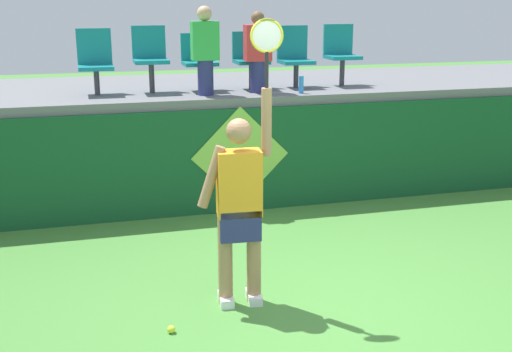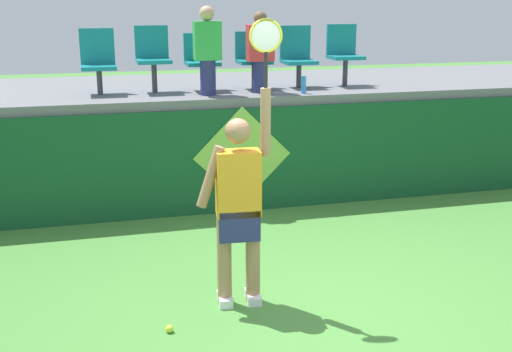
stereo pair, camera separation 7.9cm
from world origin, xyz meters
name	(u,v)px [view 1 (the left image)]	position (x,y,z in m)	size (l,w,h in m)	color
ground_plane	(324,318)	(0.00, 0.00, 0.00)	(40.00, 40.00, 0.00)	#478438
court_back_wall	(238,159)	(0.00, 3.10, 0.67)	(13.27, 0.20, 1.35)	#144C28
spectator_platform	(215,88)	(0.00, 4.49, 1.41)	(13.27, 2.89, 0.12)	slate
tennis_player	(240,203)	(-0.63, 0.48, 0.95)	(0.75, 0.29, 2.52)	white
tennis_ball	(171,329)	(-1.32, 0.09, 0.03)	(0.07, 0.07, 0.07)	#D1E533
water_bottle	(301,85)	(0.89, 3.26, 1.58)	(0.06, 0.06, 0.23)	#338CE5
stadium_chair_0	(95,60)	(-1.69, 3.89, 1.91)	(0.44, 0.42, 0.83)	#38383D
stadium_chair_1	(150,55)	(-0.99, 3.89, 1.95)	(0.44, 0.42, 0.86)	#38383D
stadium_chair_2	(199,59)	(-0.34, 3.88, 1.89)	(0.44, 0.42, 0.76)	#38383D
stadium_chair_3	(250,57)	(0.37, 3.88, 1.90)	(0.44, 0.42, 0.77)	#38383D
stadium_chair_4	(294,55)	(1.01, 3.89, 1.92)	(0.44, 0.42, 0.84)	#38383D
stadium_chair_5	(341,51)	(1.70, 3.89, 1.94)	(0.44, 0.42, 0.85)	#38383D
spectator_0	(205,49)	(-0.34, 3.43, 2.05)	(0.34, 0.20, 1.12)	navy
spectator_1	(258,51)	(0.37, 3.49, 2.01)	(0.34, 0.20, 1.05)	navy
wall_signage_mount	(241,211)	(0.00, 2.99, 0.00)	(1.27, 0.01, 1.38)	#144C28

